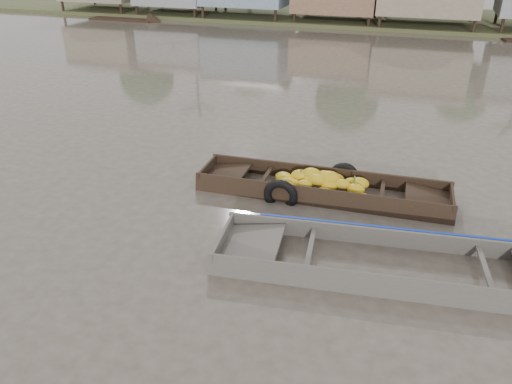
% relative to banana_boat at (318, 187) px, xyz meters
% --- Properties ---
extents(ground, '(120.00, 120.00, 0.00)m').
position_rel_banana_boat_xyz_m(ground, '(-0.59, -2.72, -0.19)').
color(ground, '#4A4338').
rests_on(ground, ground).
extents(banana_boat, '(6.34, 1.79, 0.89)m').
position_rel_banana_boat_xyz_m(banana_boat, '(0.00, 0.00, 0.00)').
color(banana_boat, black).
rests_on(banana_boat, ground).
extents(viewer_boat, '(7.20, 2.60, 0.57)m').
position_rel_banana_boat_xyz_m(viewer_boat, '(2.12, -2.71, -0.14)').
color(viewer_boat, '#49443E').
rests_on(viewer_boat, ground).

